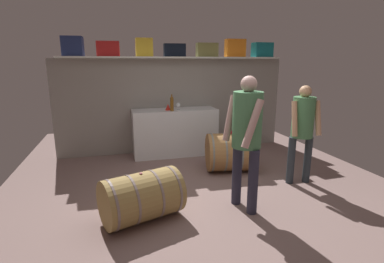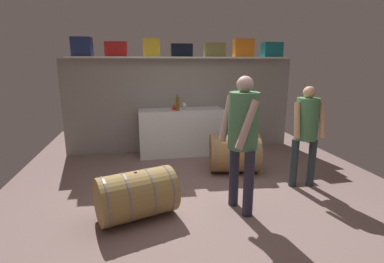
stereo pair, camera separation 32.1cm
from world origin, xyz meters
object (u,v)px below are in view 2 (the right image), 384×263
at_px(wine_bottle_amber, 178,103).
at_px(red_funnel, 174,107).
at_px(winemaker_pouring, 243,131).
at_px(toolcase_teal, 272,50).
at_px(wine_barrel_near, 234,153).
at_px(toolcase_orange, 244,48).
at_px(toolcase_olive, 215,50).
at_px(wine_glass, 184,105).
at_px(toolcase_navy, 82,47).
at_px(wine_barrel_far, 136,195).
at_px(toolcase_yellow, 151,48).
at_px(toolcase_black, 182,50).
at_px(work_cabinet, 181,132).
at_px(tasting_cup, 233,133).
at_px(toolcase_red, 116,49).
at_px(visitor_tasting, 306,127).

xyz_separation_m(wine_bottle_amber, red_funnel, (-0.05, 0.13, -0.09)).
bearing_deg(winemaker_pouring, toolcase_teal, -46.98).
bearing_deg(wine_barrel_near, toolcase_orange, 76.18).
bearing_deg(toolcase_orange, toolcase_olive, -178.60).
bearing_deg(wine_glass, red_funnel, 170.65).
bearing_deg(wine_barrel_near, toolcase_navy, 162.49).
bearing_deg(wine_barrel_far, wine_glass, 48.87).
bearing_deg(toolcase_yellow, wine_barrel_far, -96.56).
bearing_deg(wine_glass, toolcase_teal, 8.21).
bearing_deg(toolcase_black, wine_bottle_amber, -107.95).
bearing_deg(work_cabinet, wine_glass, -57.85).
bearing_deg(winemaker_pouring, tasting_cup, -30.56).
bearing_deg(red_funnel, toolcase_red, 167.15).
relative_size(wine_bottle_amber, visitor_tasting, 0.21).
distance_m(wine_glass, winemaker_pouring, 2.39).
relative_size(toolcase_olive, toolcase_teal, 1.03).
bearing_deg(wine_barrel_far, winemaker_pouring, -21.18).
bearing_deg(wine_barrel_near, wine_bottle_amber, 141.02).
height_order(toolcase_red, wine_bottle_amber, toolcase_red).
xyz_separation_m(toolcase_red, wine_glass, (1.26, -0.27, -1.06)).
relative_size(toolcase_teal, winemaker_pouring, 0.24).
distance_m(toolcase_teal, wine_glass, 2.20).
distance_m(wine_bottle_amber, visitor_tasting, 2.41).
xyz_separation_m(toolcase_yellow, toolcase_orange, (1.87, 0.00, 0.01)).
xyz_separation_m(toolcase_olive, wine_barrel_near, (0.03, -1.33, -1.76)).
relative_size(toolcase_olive, wine_barrel_far, 0.40).
height_order(toolcase_red, tasting_cup, toolcase_red).
xyz_separation_m(wine_bottle_amber, visitor_tasting, (1.66, -1.74, -0.15)).
bearing_deg(toolcase_teal, wine_glass, -173.80).
xyz_separation_m(wine_barrel_far, winemaker_pouring, (1.29, -0.06, 0.75)).
bearing_deg(toolcase_orange, tasting_cup, -113.33).
distance_m(toolcase_orange, visitor_tasting, 2.44).
xyz_separation_m(toolcase_teal, work_cabinet, (-1.96, -0.19, -1.63)).
distance_m(toolcase_olive, wine_barrel_near, 2.20).
distance_m(toolcase_red, toolcase_orange, 2.54).
bearing_deg(toolcase_yellow, red_funnel, -29.98).
bearing_deg(work_cabinet, red_funnel, -158.97).
relative_size(wine_barrel_far, winemaker_pouring, 0.62).
relative_size(toolcase_yellow, toolcase_teal, 0.83).
xyz_separation_m(toolcase_navy, toolcase_red, (0.61, 0.00, -0.04)).
xyz_separation_m(wine_glass, visitor_tasting, (1.52, -1.83, -0.10)).
distance_m(wine_glass, tasting_cup, 1.30).
relative_size(toolcase_olive, work_cabinet, 0.25).
distance_m(toolcase_red, tasting_cup, 2.73).
distance_m(tasting_cup, winemaker_pouring, 1.40).
relative_size(toolcase_olive, winemaker_pouring, 0.25).
xyz_separation_m(toolcase_yellow, wine_glass, (0.59, -0.27, -1.09)).
xyz_separation_m(tasting_cup, winemaker_pouring, (-0.33, -1.31, 0.36)).
xyz_separation_m(red_funnel, visitor_tasting, (1.71, -1.87, -0.06)).
distance_m(toolcase_teal, work_cabinet, 2.56).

